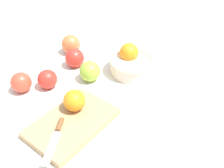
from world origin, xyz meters
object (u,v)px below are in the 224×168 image
object	(u,v)px
knife	(56,134)
apple_front_right	(21,82)
bowl	(131,62)
apple_front_left_2	(71,44)
apple_front_left	(75,58)
orange_on_board	(74,101)
apple_mid_left	(90,71)
cutting_board	(72,123)
apple_front_right_2	(47,79)

from	to	relation	value
knife	apple_front_right	bearing A→B (deg)	-119.43
bowl	apple_front_left_2	world-z (taller)	bowl
knife	apple_front_left	xyz separation A→B (m)	(-0.34, -0.15, 0.01)
apple_front_left_2	apple_front_right	bearing A→B (deg)	-2.92
orange_on_board	knife	world-z (taller)	orange_on_board
apple_front_right	apple_mid_left	world-z (taller)	apple_mid_left
knife	apple_front_left_2	size ratio (longest dim) A/B	1.93
cutting_board	apple_front_right_2	distance (m)	0.21
bowl	knife	xyz separation A→B (m)	(0.40, -0.06, -0.01)
apple_front_left_2	apple_front_right_2	size ratio (longest dim) A/B	1.16
bowl	apple_mid_left	bearing A→B (deg)	-44.85
bowl	cutting_board	size ratio (longest dim) A/B	0.67
apple_front_right	apple_front_left	bearing A→B (deg)	158.14
apple_mid_left	bowl	bearing A→B (deg)	135.15
orange_on_board	apple_front_right_2	size ratio (longest dim) A/B	0.97
apple_front_right	apple_front_left	size ratio (longest dim) A/B	0.95
apple_mid_left	cutting_board	bearing A→B (deg)	15.89
knife	cutting_board	bearing A→B (deg)	173.36
apple_front_left	apple_mid_left	size ratio (longest dim) A/B	0.98
knife	apple_front_left_2	bearing A→B (deg)	-152.36
cutting_board	orange_on_board	xyz separation A→B (m)	(-0.05, -0.02, 0.04)
apple_front_right_2	orange_on_board	bearing A→B (deg)	64.61
apple_front_right_2	knife	bearing A→B (deg)	41.77
cutting_board	knife	distance (m)	0.07
knife	apple_front_right_2	world-z (taller)	apple_front_right_2
apple_front_left	apple_front_left_2	bearing A→B (deg)	-139.73
apple_front_left	apple_mid_left	xyz separation A→B (m)	(0.05, 0.10, 0.00)
cutting_board	apple_front_right_2	bearing A→B (deg)	-124.66
cutting_board	apple_front_left_2	distance (m)	0.42
cutting_board	apple_front_right_2	size ratio (longest dim) A/B	3.71
cutting_board	apple_front_right	distance (m)	0.25
knife	apple_front_left_2	distance (m)	0.48
apple_front_left	apple_front_right_2	xyz separation A→B (m)	(0.15, -0.01, -0.00)
bowl	cutting_board	distance (m)	0.34
bowl	apple_front_right_2	size ratio (longest dim) A/B	2.50
orange_on_board	apple_front_right_2	world-z (taller)	orange_on_board
apple_front_right	apple_front_right_2	world-z (taller)	apple_front_right
apple_front_left	apple_mid_left	world-z (taller)	apple_mid_left
cutting_board	apple_front_right_2	xyz separation A→B (m)	(-0.12, -0.17, 0.02)
apple_front_left	apple_mid_left	distance (m)	0.11
apple_front_left	bowl	bearing A→B (deg)	105.84
orange_on_board	apple_front_left_2	world-z (taller)	orange_on_board
knife	apple_front_left	distance (m)	0.37
cutting_board	apple_front_left_2	bearing A→B (deg)	-147.28
apple_front_right	apple_front_right_2	xyz separation A→B (m)	(-0.05, 0.07, -0.00)
orange_on_board	apple_front_left	world-z (taller)	orange_on_board
apple_front_left_2	bowl	bearing A→B (deg)	85.64
knife	bowl	bearing A→B (deg)	171.74
cutting_board	apple_front_left_2	xyz separation A→B (m)	(-0.36, -0.23, 0.03)
bowl	apple_mid_left	xyz separation A→B (m)	(0.11, -0.11, -0.00)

